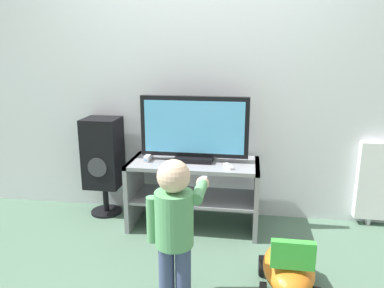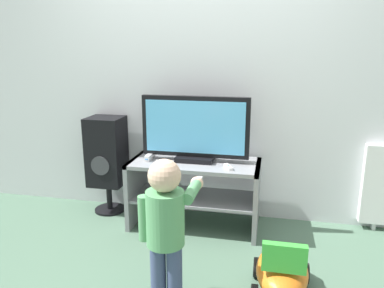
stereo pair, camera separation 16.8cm
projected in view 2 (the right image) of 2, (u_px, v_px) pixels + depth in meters
ground_plane at (188, 239)px, 2.98m from camera, size 16.00×16.00×0.00m
wall_back at (202, 69)px, 3.19m from camera, size 10.00×0.06×2.60m
tv_stand at (194, 184)px, 3.12m from camera, size 1.07×0.49×0.57m
television at (195, 130)px, 3.02m from camera, size 0.88×0.20×0.53m
game_console at (150, 156)px, 3.13m from camera, size 0.04×0.17×0.05m
remote_primary at (228, 167)px, 2.89m from camera, size 0.09×0.13×0.03m
child at (166, 219)px, 2.16m from camera, size 0.33×0.49×0.88m
speaker_tower at (107, 153)px, 3.37m from camera, size 0.31×0.29×0.88m
ride_on_toy at (282, 271)px, 2.27m from camera, size 0.35×0.54×0.42m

